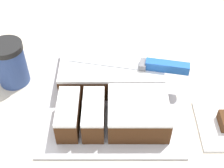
% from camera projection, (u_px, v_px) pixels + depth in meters
% --- Properties ---
extents(cake_board, '(0.32, 0.37, 0.01)m').
position_uv_depth(cake_board, '(112.00, 94.00, 0.76)').
color(cake_board, silver).
rests_on(cake_board, countertop).
extents(cake, '(0.25, 0.30, 0.06)m').
position_uv_depth(cake, '(113.00, 83.00, 0.74)').
color(cake, '#472814').
rests_on(cake, cake_board).
extents(knife, '(0.28, 0.08, 0.02)m').
position_uv_depth(knife, '(152.00, 65.00, 0.73)').
color(knife, silver).
rests_on(knife, cake).
extents(coffee_cup, '(0.08, 0.08, 0.11)m').
position_uv_depth(coffee_cup, '(11.00, 63.00, 0.76)').
color(coffee_cup, '#334C8C').
rests_on(coffee_cup, countertop).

